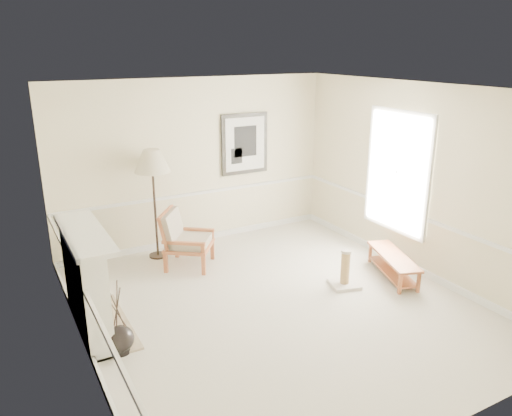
{
  "coord_description": "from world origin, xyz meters",
  "views": [
    {
      "loc": [
        -3.19,
        -5.2,
        3.39
      ],
      "look_at": [
        0.07,
        0.7,
        1.19
      ],
      "focal_mm": 35.0,
      "sensor_mm": 36.0,
      "label": 1
    }
  ],
  "objects": [
    {
      "name": "floor_lamp",
      "position": [
        -0.88,
        2.4,
        1.6
      ],
      "size": [
        0.61,
        0.61,
        1.83
      ],
      "rotation": [
        0.0,
        0.0,
        0.07
      ],
      "color": "black",
      "rests_on": "ground"
    },
    {
      "name": "room",
      "position": [
        0.14,
        0.08,
        1.87
      ],
      "size": [
        5.04,
        5.54,
        2.92
      ],
      "color": "beige",
      "rests_on": "ground"
    },
    {
      "name": "ground",
      "position": [
        0.0,
        0.0,
        0.0
      ],
      "size": [
        5.5,
        5.5,
        0.0
      ],
      "primitive_type": "plane",
      "color": "silver",
      "rests_on": "ground"
    },
    {
      "name": "fireplace",
      "position": [
        -2.34,
        0.6,
        0.64
      ],
      "size": [
        0.64,
        1.64,
        1.31
      ],
      "color": "white",
      "rests_on": "ground"
    },
    {
      "name": "floor_vase",
      "position": [
        -2.15,
        -0.08,
        0.17
      ],
      "size": [
        0.32,
        0.32,
        0.93
      ],
      "rotation": [
        0.0,
        0.0,
        0.24
      ],
      "color": "black",
      "rests_on": "ground"
    },
    {
      "name": "bench",
      "position": [
        2.03,
        -0.09,
        0.23
      ],
      "size": [
        0.76,
        1.28,
        0.35
      ],
      "rotation": [
        0.0,
        0.0,
        -0.34
      ],
      "color": "#AB6037",
      "rests_on": "ground"
    },
    {
      "name": "armchair",
      "position": [
        -0.63,
        1.85,
        0.49
      ],
      "size": [
        1.0,
        0.99,
        0.92
      ],
      "rotation": [
        0.0,
        0.0,
        0.92
      ],
      "color": "#AB6037",
      "rests_on": "ground"
    },
    {
      "name": "scratching_post",
      "position": [
        1.18,
        0.01,
        0.18
      ],
      "size": [
        0.5,
        0.5,
        0.57
      ],
      "rotation": [
        0.0,
        0.0,
        -0.27
      ],
      "color": "silver",
      "rests_on": "ground"
    }
  ]
}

